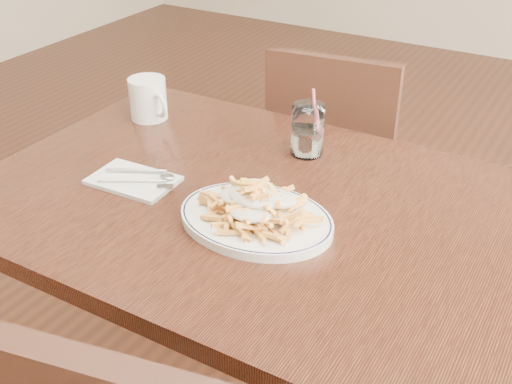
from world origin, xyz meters
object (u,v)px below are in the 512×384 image
Objects in this scene: coffee_mug at (149,99)px; chair_far at (336,160)px; loaded_fries at (256,200)px; table at (265,233)px; fries_plate at (256,219)px; water_glass at (307,133)px.

chair_far is at bearing 58.71° from coffee_mug.
chair_far is 6.52× the size of coffee_mug.
chair_far is 0.88m from loaded_fries.
table is 4.83× the size of loaded_fries.
fries_plate reaches higher than table.
fries_plate is at bearing -30.91° from coffee_mug.
table is 1.42× the size of chair_far.
water_glass is at bearing -75.42° from chair_far.
water_glass is (-0.05, 0.31, -0.00)m from loaded_fries.
table is 0.16m from loaded_fries.
water_glass reaches higher than table.
chair_far is 5.22× the size of water_glass.
coffee_mug is at bearing 155.53° from table.
water_glass is 0.44m from coffee_mug.
table is 0.12m from fries_plate.
loaded_fries reaches higher than table.
chair_far is (-0.15, 0.72, -0.19)m from table.
fries_plate is at bearing -77.71° from chair_far.
coffee_mug is at bearing 149.09° from loaded_fries.
loaded_fries reaches higher than fries_plate.
table is at bearing 108.10° from fries_plate.
chair_far is 0.60m from water_glass.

